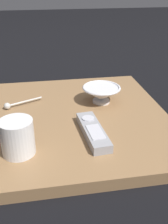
% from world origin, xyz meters
% --- Properties ---
extents(ground_plane, '(6.00, 6.00, 0.00)m').
position_xyz_m(ground_plane, '(0.00, 0.00, 0.00)').
color(ground_plane, black).
extents(table, '(0.62, 0.55, 0.03)m').
position_xyz_m(table, '(0.00, 0.00, 0.02)').
color(table, '#936D47').
rests_on(table, ground).
extents(cereal_bowl, '(0.13, 0.13, 0.06)m').
position_xyz_m(cereal_bowl, '(0.07, -0.09, 0.07)').
color(cereal_bowl, silver).
rests_on(cereal_bowl, table).
extents(coffee_mug, '(0.11, 0.08, 0.09)m').
position_xyz_m(coffee_mug, '(-0.17, 0.18, 0.08)').
color(coffee_mug, white).
rests_on(coffee_mug, table).
extents(teaspoon, '(0.06, 0.12, 0.02)m').
position_xyz_m(teaspoon, '(0.08, 0.21, 0.04)').
color(teaspoon, silver).
rests_on(teaspoon, table).
extents(tv_remote_near, '(0.19, 0.07, 0.03)m').
position_xyz_m(tv_remote_near, '(-0.13, -0.02, 0.05)').
color(tv_remote_near, '#9E9EA3').
rests_on(tv_remote_near, table).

